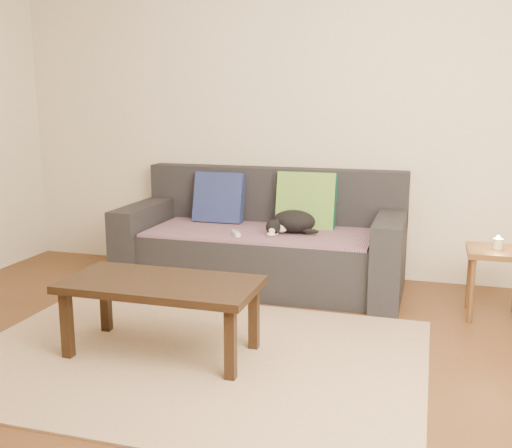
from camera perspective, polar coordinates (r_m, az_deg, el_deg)
name	(u,v)px	position (r m, az deg, el deg)	size (l,w,h in m)	color
ground	(183,369)	(3.28, -7.01, -13.52)	(4.50, 4.50, 0.00)	brown
back_wall	(278,113)	(4.87, 2.15, 10.55)	(4.50, 0.04, 2.60)	beige
sofa	(264,245)	(4.58, 0.72, -2.02)	(2.10, 0.94, 0.87)	#232328
throw_blanket	(260,232)	(4.47, 0.41, -0.78)	(1.66, 0.74, 0.02)	#382444
cushion_navy	(219,198)	(4.80, -3.54, 2.49)	(0.40, 0.10, 0.40)	#0F1241
cushion_green	(306,202)	(4.61, 4.81, 2.09)	(0.45, 0.11, 0.45)	#0D593E
cat	(292,222)	(4.39, 3.46, 0.18)	(0.39, 0.33, 0.17)	black
wii_remote_a	(236,234)	(4.31, -1.92, -0.93)	(0.15, 0.04, 0.03)	white
wii_remote_b	(275,231)	(4.39, 1.78, -0.69)	(0.15, 0.04, 0.03)	white
side_table	(496,261)	(4.16, 21.92, -3.32)	(0.37, 0.37, 0.46)	brown
candle	(498,244)	(4.13, 22.04, -1.73)	(0.06, 0.06, 0.09)	beige
rug	(193,356)	(3.40, -5.98, -12.42)	(2.50, 1.80, 0.01)	tan
coffee_table	(161,290)	(3.34, -9.03, -6.24)	(1.07, 0.53, 0.43)	black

